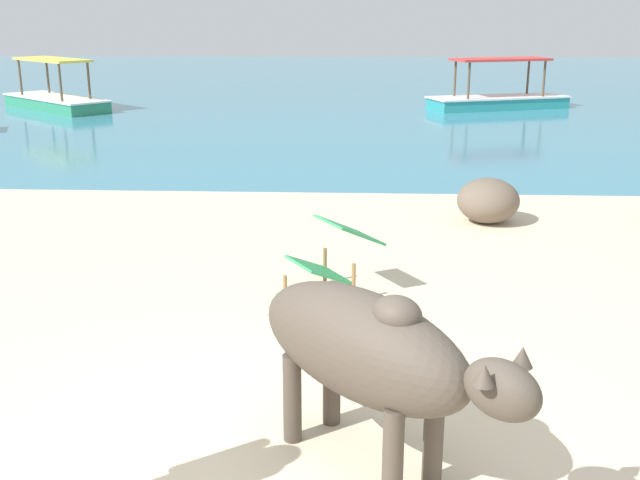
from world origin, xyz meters
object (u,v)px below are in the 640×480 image
(cow, at_px, (367,349))
(boat_green, at_px, (56,98))
(boat_teal, at_px, (498,98))
(deck_chair_far, at_px, (334,252))

(cow, bearing_deg, boat_green, 163.10)
(boat_teal, bearing_deg, boat_green, 163.74)
(deck_chair_far, bearing_deg, boat_teal, -136.79)
(cow, bearing_deg, boat_teal, 124.57)
(cow, height_order, boat_teal, boat_teal)
(deck_chair_far, distance_m, boat_green, 15.32)
(cow, height_order, boat_green, boat_green)
(deck_chair_far, xyz_separation_m, boat_green, (-7.65, 13.28, -0.13))
(cow, relative_size, boat_teal, 0.43)
(deck_chair_far, height_order, boat_green, boat_green)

